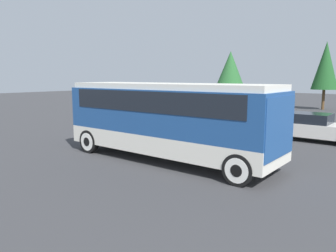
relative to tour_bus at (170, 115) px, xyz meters
name	(u,v)px	position (x,y,z in m)	size (l,w,h in m)	color
ground_plane	(168,160)	(-0.10, 0.00, -1.85)	(120.00, 120.00, 0.00)	#38383A
tour_bus	(170,115)	(0.00, 0.00, 0.00)	(9.05, 2.66, 3.09)	silver
parked_car_near	(215,119)	(-2.41, 7.73, -1.15)	(4.45, 1.91, 1.39)	#7A6B5B
parked_car_mid	(308,126)	(3.13, 7.94, -1.13)	(4.76, 1.94, 1.44)	silver
tree_left	(326,66)	(-0.34, 25.89, 2.57)	(2.56, 2.56, 6.83)	brown
tree_center	(230,71)	(-10.23, 24.45, 2.18)	(3.57, 3.57, 6.26)	brown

